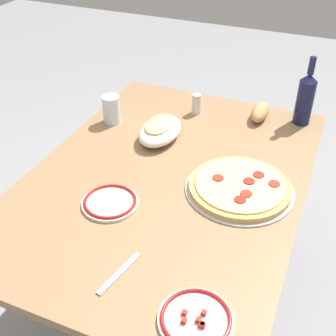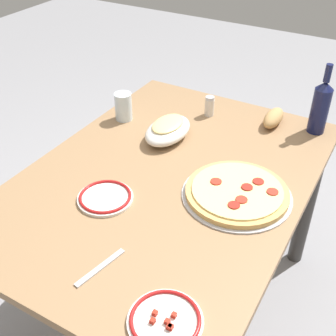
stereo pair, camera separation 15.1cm
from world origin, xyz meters
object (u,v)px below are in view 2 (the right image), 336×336
(water_glass, at_px, (123,107))
(side_plate_far, at_px, (105,197))
(side_plate_near, at_px, (165,320))
(spice_shaker, at_px, (209,106))
(bread_loaf, at_px, (273,118))
(dining_table, at_px, (168,201))
(wine_bottle, at_px, (321,106))
(baked_pasta_dish, at_px, (168,129))
(pepperoni_pizza, at_px, (237,193))

(water_glass, distance_m, side_plate_far, 0.54)
(side_plate_near, height_order, spice_shaker, spice_shaker)
(side_plate_near, relative_size, bread_loaf, 1.16)
(dining_table, distance_m, water_glass, 0.48)
(wine_bottle, xyz_separation_m, side_plate_far, (-0.77, 0.48, -0.11))
(side_plate_near, xyz_separation_m, side_plate_far, (0.30, 0.40, -0.00))
(dining_table, xyz_separation_m, baked_pasta_dish, (0.21, 0.12, 0.16))
(bread_loaf, bearing_deg, pepperoni_pizza, -174.26)
(water_glass, bearing_deg, baked_pasta_dish, -99.98)
(pepperoni_pizza, distance_m, side_plate_far, 0.43)
(side_plate_near, distance_m, spice_shaker, 1.05)
(baked_pasta_dish, bearing_deg, pepperoni_pizza, -118.23)
(pepperoni_pizza, bearing_deg, wine_bottle, -12.04)
(baked_pasta_dish, height_order, water_glass, water_glass)
(baked_pasta_dish, xyz_separation_m, side_plate_far, (-0.43, -0.01, -0.03))
(water_glass, relative_size, side_plate_far, 0.64)
(side_plate_far, height_order, bread_loaf, bread_loaf)
(pepperoni_pizza, height_order, wine_bottle, wine_bottle)
(wine_bottle, relative_size, side_plate_near, 1.54)
(dining_table, xyz_separation_m, spice_shaker, (0.47, 0.06, 0.16))
(wine_bottle, bearing_deg, water_glass, 112.39)
(pepperoni_pizza, height_order, side_plate_far, pepperoni_pizza)
(side_plate_far, bearing_deg, bread_loaf, -22.86)
(pepperoni_pizza, distance_m, water_glass, 0.66)
(baked_pasta_dish, bearing_deg, spice_shaker, -13.58)
(spice_shaker, bearing_deg, wine_bottle, -77.99)
(pepperoni_pizza, bearing_deg, bread_loaf, 5.74)
(wine_bottle, bearing_deg, side_plate_far, 148.17)
(pepperoni_pizza, relative_size, spice_shaker, 4.17)
(side_plate_far, bearing_deg, spice_shaker, -4.05)
(dining_table, relative_size, wine_bottle, 4.56)
(wine_bottle, relative_size, water_glass, 2.45)
(wine_bottle, relative_size, side_plate_far, 1.57)
(wine_bottle, relative_size, spice_shaker, 3.29)
(water_glass, distance_m, spice_shaker, 0.37)
(side_plate_far, xyz_separation_m, bread_loaf, (0.74, -0.31, 0.02))
(dining_table, bearing_deg, side_plate_near, -150.85)
(bread_loaf, distance_m, spice_shaker, 0.27)
(pepperoni_pizza, xyz_separation_m, water_glass, (0.24, 0.62, 0.04))
(side_plate_far, bearing_deg, wine_bottle, -31.83)
(dining_table, height_order, water_glass, water_glass)
(side_plate_far, bearing_deg, dining_table, -26.96)
(side_plate_near, distance_m, side_plate_far, 0.50)
(wine_bottle, bearing_deg, pepperoni_pizza, 167.96)
(dining_table, relative_size, spice_shaker, 15.01)
(dining_table, bearing_deg, baked_pasta_dish, 29.89)
(bread_loaf, bearing_deg, side_plate_near, -175.20)
(dining_table, xyz_separation_m, side_plate_near, (-0.52, -0.29, 0.13))
(spice_shaker, bearing_deg, bread_loaf, -77.35)
(baked_pasta_dish, bearing_deg, side_plate_near, -150.64)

